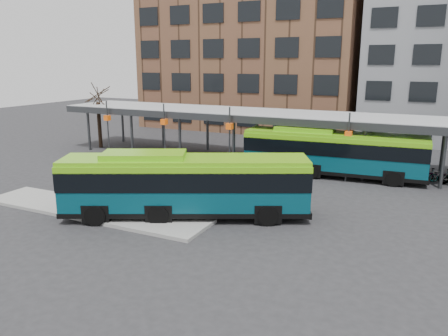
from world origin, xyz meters
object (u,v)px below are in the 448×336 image
tree (99,122)px  bus_front (184,184)px  bus_rear (332,152)px  pedestrian (91,200)px

tree → bus_front: tree is taller
bus_front → bus_rear: (5.21, 12.10, -0.03)m
bus_front → pedestrian: 4.97m
bus_rear → pedestrian: 17.38m
tree → pedestrian: bearing=-50.1°
pedestrian → tree: bearing=47.2°
tree → bus_front: bearing=-37.5°
bus_front → pedestrian: bus_front is taller
bus_front → pedestrian: (-4.25, -2.46, -0.82)m
tree → pedestrian: tree is taller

